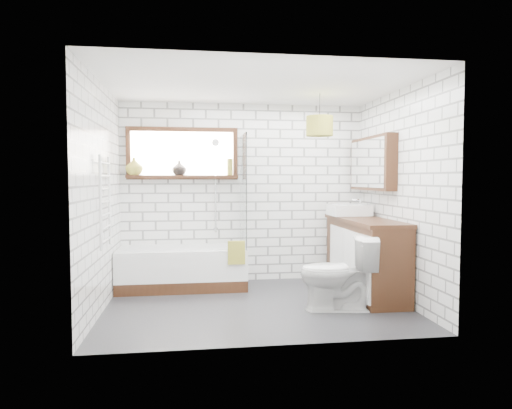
{
  "coord_description": "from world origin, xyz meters",
  "views": [
    {
      "loc": [
        -0.71,
        -5.13,
        1.45
      ],
      "look_at": [
        0.03,
        0.25,
        1.14
      ],
      "focal_mm": 32.0,
      "sensor_mm": 36.0,
      "label": 1
    }
  ],
  "objects": [
    {
      "name": "wall_left",
      "position": [
        -1.7,
        0.0,
        1.25
      ],
      "size": [
        0.01,
        2.6,
        2.5
      ],
      "primitive_type": "cube",
      "color": "white",
      "rests_on": "ground"
    },
    {
      "name": "towel_beige",
      "position": [
        -0.17,
        0.57,
        0.52
      ],
      "size": [
        0.18,
        0.05,
        0.24
      ],
      "primitive_type": "cube",
      "color": "tan",
      "rests_on": "bathtub"
    },
    {
      "name": "mirror_cabinet",
      "position": [
        1.62,
        0.6,
        1.65
      ],
      "size": [
        0.16,
        1.2,
        0.7
      ],
      "primitive_type": "cube",
      "color": "black",
      "rests_on": "wall_right"
    },
    {
      "name": "wall_right",
      "position": [
        1.7,
        0.0,
        1.25
      ],
      "size": [
        0.01,
        2.6,
        2.5
      ],
      "primitive_type": "cube",
      "color": "white",
      "rests_on": "ground"
    },
    {
      "name": "wall_back",
      "position": [
        0.0,
        1.3,
        1.25
      ],
      "size": [
        3.4,
        0.01,
        2.5
      ],
      "primitive_type": "cube",
      "color": "white",
      "rests_on": "ground"
    },
    {
      "name": "towel_green",
      "position": [
        -0.17,
        0.57,
        0.52
      ],
      "size": [
        0.22,
        0.06,
        0.29
      ],
      "primitive_type": "cube",
      "color": "olive",
      "rests_on": "bathtub"
    },
    {
      "name": "bottle",
      "position": [
        -0.2,
        1.23,
        1.6
      ],
      "size": [
        0.1,
        0.1,
        0.23
      ],
      "primitive_type": "cylinder",
      "rotation": [
        0.0,
        0.0,
        0.38
      ],
      "color": "olive",
      "rests_on": "window"
    },
    {
      "name": "vanity",
      "position": [
        1.43,
        0.32,
        0.48
      ],
      "size": [
        0.54,
        1.67,
        0.96
      ],
      "primitive_type": "cube",
      "color": "black",
      "rests_on": "floor"
    },
    {
      "name": "shower_screen",
      "position": [
        -0.04,
        0.93,
        1.29
      ],
      "size": [
        0.02,
        0.72,
        1.5
      ],
      "primitive_type": "cube",
      "color": "white",
      "rests_on": "bathtub"
    },
    {
      "name": "tap",
      "position": [
        1.53,
        0.77,
        1.09
      ],
      "size": [
        0.04,
        0.04,
        0.17
      ],
      "primitive_type": "cylinder",
      "rotation": [
        0.0,
        0.0,
        -0.19
      ],
      "color": "silver",
      "rests_on": "vanity"
    },
    {
      "name": "vase_olive",
      "position": [
        -1.5,
        1.23,
        1.6
      ],
      "size": [
        0.3,
        0.3,
        0.24
      ],
      "primitive_type": "imported",
      "rotation": [
        0.0,
        0.0,
        -0.39
      ],
      "color": "olive",
      "rests_on": "window"
    },
    {
      "name": "toilet",
      "position": [
        0.86,
        -0.33,
        0.41
      ],
      "size": [
        0.57,
        0.87,
        0.83
      ],
      "primitive_type": "imported",
      "rotation": [
        0.0,
        0.0,
        -1.7
      ],
      "color": "white",
      "rests_on": "floor"
    },
    {
      "name": "towel_radiator",
      "position": [
        -1.66,
        0.0,
        1.2
      ],
      "size": [
        0.06,
        0.52,
        1.0
      ],
      "primitive_type": "cube",
      "color": "white",
      "rests_on": "wall_left"
    },
    {
      "name": "shower_riser",
      "position": [
        -0.4,
        1.26,
        1.35
      ],
      "size": [
        0.02,
        0.02,
        1.3
      ],
      "primitive_type": "cylinder",
      "color": "silver",
      "rests_on": "wall_back"
    },
    {
      "name": "basin",
      "position": [
        1.37,
        0.77,
        1.03
      ],
      "size": [
        0.51,
        0.45,
        0.15
      ],
      "primitive_type": "cube",
      "color": "white",
      "rests_on": "vanity"
    },
    {
      "name": "bathtub",
      "position": [
        -0.86,
        0.93,
        0.27
      ],
      "size": [
        1.67,
        0.73,
        0.54
      ],
      "primitive_type": "cube",
      "color": "white",
      "rests_on": "floor"
    },
    {
      "name": "floor",
      "position": [
        0.0,
        0.0,
        -0.01
      ],
      "size": [
        3.4,
        2.6,
        0.01
      ],
      "primitive_type": "cube",
      "color": "#242427",
      "rests_on": "ground"
    },
    {
      "name": "pendant",
      "position": [
        0.84,
        0.36,
        2.1
      ],
      "size": [
        0.33,
        0.33,
        0.24
      ],
      "primitive_type": "cylinder",
      "color": "olive",
      "rests_on": "ceiling"
    },
    {
      "name": "wall_front",
      "position": [
        0.0,
        -1.3,
        1.25
      ],
      "size": [
        3.4,
        0.01,
        2.5
      ],
      "primitive_type": "cube",
      "color": "white",
      "rests_on": "ground"
    },
    {
      "name": "ceiling",
      "position": [
        0.0,
        0.0,
        2.5
      ],
      "size": [
        3.4,
        2.6,
        0.01
      ],
      "primitive_type": "cube",
      "color": "white",
      "rests_on": "ground"
    },
    {
      "name": "window",
      "position": [
        -0.85,
        1.26,
        1.8
      ],
      "size": [
        1.52,
        0.16,
        0.68
      ],
      "primitive_type": "cube",
      "color": "black",
      "rests_on": "wall_back"
    },
    {
      "name": "vase_dark",
      "position": [
        -0.9,
        1.23,
        1.58
      ],
      "size": [
        0.26,
        0.26,
        0.21
      ],
      "primitive_type": "imported",
      "rotation": [
        0.0,
        0.0,
        0.38
      ],
      "color": "black",
      "rests_on": "window"
    }
  ]
}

